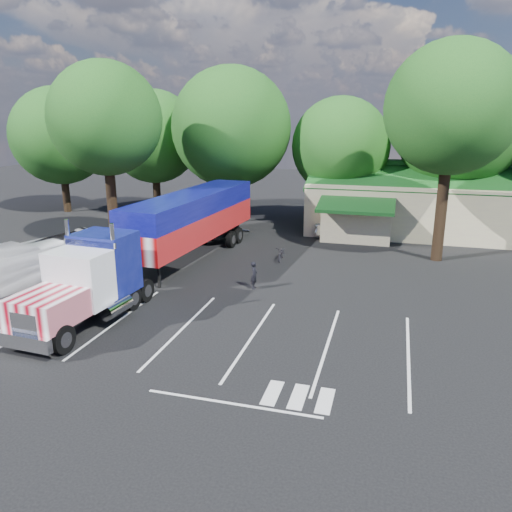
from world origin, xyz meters
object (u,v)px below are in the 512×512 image
(semi_truck, at_px, (171,230))
(silver_sedan, at_px, (344,227))
(woman, at_px, (254,275))
(bicycle, at_px, (281,253))
(tour_bus, at_px, (23,273))

(semi_truck, height_order, silver_sedan, semi_truck)
(woman, distance_m, silver_sedan, 13.71)
(woman, xyz_separation_m, bicycle, (0.20, 5.75, -0.30))
(bicycle, distance_m, tour_bus, 15.27)
(silver_sedan, bearing_deg, tour_bus, 127.83)
(woman, bearing_deg, bicycle, -9.84)
(semi_truck, distance_m, silver_sedan, 14.84)
(tour_bus, bearing_deg, bicycle, 62.39)
(semi_truck, bearing_deg, tour_bus, -123.71)
(woman, relative_size, bicycle, 0.88)
(tour_bus, bearing_deg, silver_sedan, 70.12)
(semi_truck, xyz_separation_m, woman, (5.53, -1.57, -1.81))
(tour_bus, bearing_deg, semi_truck, 69.77)
(bicycle, bearing_deg, woman, -95.31)
(semi_truck, height_order, bicycle, semi_truck)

